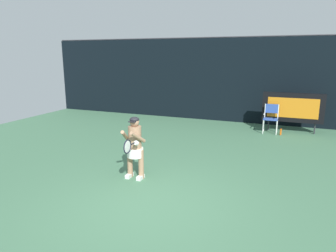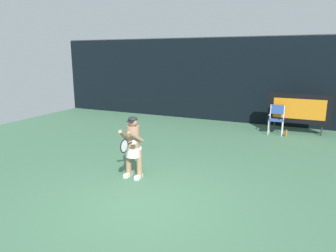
# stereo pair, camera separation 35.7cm
# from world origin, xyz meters

# --- Properties ---
(ground) EXTENTS (18.00, 22.00, 0.03)m
(ground) POSITION_xyz_m (0.00, -0.19, -0.01)
(ground) COLOR #447152
(backdrop_screen) EXTENTS (18.00, 0.12, 3.66)m
(backdrop_screen) POSITION_xyz_m (0.00, 8.50, 1.81)
(backdrop_screen) COLOR black
(backdrop_screen) RESTS_ON ground
(scoreboard) EXTENTS (2.20, 0.21, 1.50)m
(scoreboard) POSITION_xyz_m (2.53, 7.40, 0.95)
(scoreboard) COLOR black
(scoreboard) RESTS_ON ground
(umpire_chair) EXTENTS (0.52, 0.44, 1.08)m
(umpire_chair) POSITION_xyz_m (1.80, 7.00, 0.62)
(umpire_chair) COLOR white
(umpire_chair) RESTS_ON ground
(water_bottle) EXTENTS (0.07, 0.07, 0.27)m
(water_bottle) POSITION_xyz_m (2.19, 6.78, 0.12)
(water_bottle) COLOR #D55E16
(water_bottle) RESTS_ON ground
(tennis_player) EXTENTS (0.53, 0.60, 1.49)m
(tennis_player) POSITION_xyz_m (-0.89, 1.18, 0.82)
(tennis_player) COLOR white
(tennis_player) RESTS_ON ground
(tennis_racket) EXTENTS (0.03, 0.60, 0.31)m
(tennis_racket) POSITION_xyz_m (-0.75, 0.60, 0.97)
(tennis_racket) COLOR black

